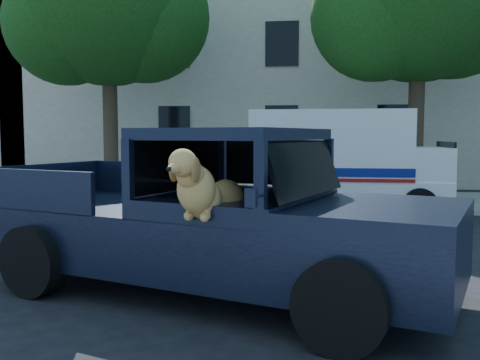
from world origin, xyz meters
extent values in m
plane|color=black|center=(0.00, 0.00, 0.00)|extent=(120.00, 120.00, 0.00)
cube|color=gray|center=(0.00, 9.20, 0.07)|extent=(60.00, 4.00, 0.15)
cylinder|color=#332619|center=(-4.00, 9.60, 2.20)|extent=(0.44, 0.44, 4.40)
sphere|color=black|center=(-5.20, 9.30, 5.20)|extent=(3.60, 3.60, 3.60)
sphere|color=black|center=(-3.00, 9.90, 5.50)|extent=(4.00, 4.00, 4.00)
cylinder|color=#332619|center=(5.00, 9.60, 2.20)|extent=(0.44, 0.44, 4.40)
sphere|color=black|center=(3.80, 9.30, 5.20)|extent=(3.60, 3.60, 3.60)
sphere|color=black|center=(6.00, 9.90, 5.50)|extent=(4.00, 4.00, 4.00)
cube|color=beige|center=(3.00, 16.50, 4.50)|extent=(26.00, 6.00, 9.00)
cube|color=black|center=(0.89, 0.19, 0.68)|extent=(5.99, 3.91, 0.71)
cube|color=black|center=(2.77, -0.48, 1.12)|extent=(2.24, 2.57, 0.17)
cube|color=black|center=(1.15, 0.10, 1.94)|extent=(2.27, 2.51, 0.13)
cube|color=black|center=(1.97, -0.20, 1.56)|extent=(0.88, 1.83, 0.61)
cube|color=black|center=(1.19, -0.43, 0.88)|extent=(0.76, 0.76, 0.41)
cube|color=black|center=(1.50, -1.46, 1.38)|extent=(0.12, 0.09, 0.17)
cube|color=silver|center=(2.94, 7.05, 0.60)|extent=(4.61, 2.16, 0.54)
cube|color=silver|center=(2.50, 7.06, 1.69)|extent=(3.74, 2.14, 1.63)
cube|color=silver|center=(4.74, 7.02, 1.25)|extent=(1.02, 2.03, 0.76)
cube|color=navy|center=(2.48, 6.02, 1.09)|extent=(3.70, 0.09, 0.20)
cube|color=#9E0F0F|center=(2.48, 6.02, 0.92)|extent=(3.70, 0.09, 0.08)
camera|label=1|loc=(2.00, -6.10, 1.93)|focal=40.00mm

